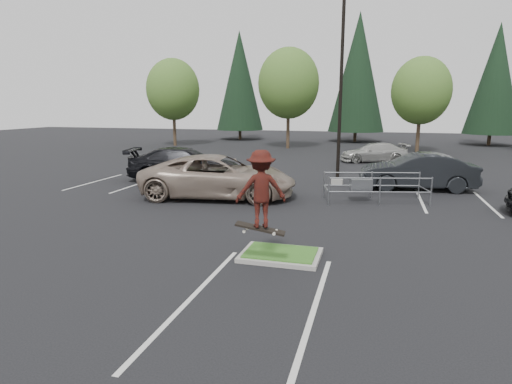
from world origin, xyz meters
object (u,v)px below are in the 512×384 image
(skateboarder, at_px, (260,189))
(car_l_tan, at_px, (218,177))
(light_pole, at_px, (340,98))
(car_r_charc, at_px, (417,172))
(decid_a, at_px, (173,91))
(car_l_black, at_px, (184,164))
(conif_c, at_px, (496,79))
(decid_b, at_px, (289,86))
(cart_corral, at_px, (364,184))
(decid_c, at_px, (421,93))
(conif_a, at_px, (240,81))
(car_far_silver, at_px, (375,153))
(conif_b, at_px, (358,72))

(skateboarder, bearing_deg, car_l_tan, -84.13)
(light_pole, relative_size, car_r_charc, 1.82)
(decid_a, height_order, car_l_tan, decid_a)
(car_l_black, bearing_deg, conif_c, -50.88)
(decid_b, bearing_deg, car_r_charc, -61.09)
(cart_corral, xyz_separation_m, skateboarder, (-2.35, -8.88, 1.34))
(decid_c, distance_m, conif_a, 22.50)
(car_l_tan, bearing_deg, decid_a, 21.96)
(car_l_tan, bearing_deg, skateboarder, -160.88)
(decid_c, distance_m, car_far_silver, 9.75)
(decid_a, xyz_separation_m, car_l_tan, (13.51, -23.03, -4.60))
(car_l_black, bearing_deg, skateboarder, -160.42)
(conif_c, xyz_separation_m, car_l_tan, (-18.50, -32.50, -5.87))
(car_l_tan, xyz_separation_m, car_r_charc, (9.00, 4.50, -0.06))
(conif_a, height_order, conif_c, conif_a)
(conif_c, distance_m, car_l_tan, 37.85)
(decid_c, relative_size, car_l_tan, 1.19)
(decid_c, distance_m, conif_c, 12.65)
(conif_c, bearing_deg, car_l_black, -127.51)
(decid_b, relative_size, skateboarder, 4.47)
(light_pole, height_order, conif_c, conif_c)
(decid_b, bearing_deg, decid_a, -177.61)
(conif_a, height_order, skateboarder, conif_a)
(decid_c, height_order, conif_c, conif_c)
(conif_c, distance_m, cart_corral, 34.35)
(car_far_silver, bearing_deg, cart_corral, -18.68)
(light_pole, distance_m, decid_b, 19.70)
(car_r_charc, bearing_deg, skateboarder, -27.79)
(decid_c, bearing_deg, car_l_tan, -114.68)
(decid_b, height_order, car_l_black, decid_b)
(skateboarder, bearing_deg, decid_c, -123.26)
(car_l_black, xyz_separation_m, car_r_charc, (12.50, 0.66, -0.01))
(decid_b, bearing_deg, skateboarder, -79.78)
(decid_b, bearing_deg, car_far_silver, -45.47)
(skateboarder, height_order, car_far_silver, skateboarder)
(decid_a, height_order, decid_b, decid_b)
(conif_a, distance_m, cart_corral, 36.45)
(cart_corral, distance_m, skateboarder, 9.28)
(car_l_tan, height_order, car_r_charc, car_l_tan)
(conif_b, distance_m, conif_c, 14.07)
(car_l_black, height_order, car_far_silver, car_l_black)
(conif_a, bearing_deg, decid_c, -26.96)
(skateboarder, bearing_deg, decid_b, -101.46)
(decid_b, xyz_separation_m, conif_c, (20.01, 8.97, 0.80))
(car_l_black, bearing_deg, cart_corral, -119.83)
(decid_b, xyz_separation_m, car_r_charc, (10.51, -19.03, -5.12))
(skateboarder, xyz_separation_m, car_l_black, (-7.67, 11.84, -1.19))
(conif_b, relative_size, cart_corral, 3.14)
(conif_c, bearing_deg, decid_b, -155.86)
(car_r_charc, bearing_deg, decid_b, -157.77)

